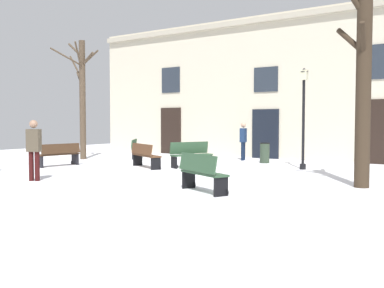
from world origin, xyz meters
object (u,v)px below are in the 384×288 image
at_px(bench_by_litter_bin, 59,154).
at_px(person_by_shop_door, 243,139).
at_px(bench_facing_shops, 137,148).
at_px(person_crossing_plaza, 34,147).
at_px(streetlamp, 304,107).
at_px(litter_bin, 265,153).
at_px(bench_near_lamp, 191,154).
at_px(tree_right_of_center, 82,94).
at_px(tree_near_facade, 363,79).
at_px(bench_back_to_back_left, 202,172).
at_px(bench_back_to_back_right, 145,155).

relative_size(bench_by_litter_bin, person_by_shop_door, 1.03).
xyz_separation_m(bench_facing_shops, person_crossing_plaza, (2.83, -7.77, 0.51)).
height_order(streetlamp, litter_bin, streetlamp).
bearing_deg(bench_near_lamp, bench_by_litter_bin, 144.33).
relative_size(streetlamp, person_crossing_plaza, 2.05).
relative_size(tree_right_of_center, streetlamp, 1.50).
distance_m(streetlamp, litter_bin, 3.15).
bearing_deg(litter_bin, tree_near_facade, -44.43).
relative_size(bench_by_litter_bin, person_crossing_plaza, 0.98).
height_order(bench_back_to_back_left, person_by_shop_door, person_by_shop_door).
xyz_separation_m(tree_near_facade, bench_back_to_back_right, (-7.81, 0.62, -2.33)).
bearing_deg(bench_back_to_back_left, tree_near_facade, -110.32).
relative_size(streetlamp, litter_bin, 4.31).
bearing_deg(bench_facing_shops, bench_back_to_back_right, -170.05).
xyz_separation_m(bench_back_to_back_left, person_crossing_plaza, (-5.13, -0.96, 0.50)).
xyz_separation_m(tree_near_facade, bench_near_lamp, (-6.52, 1.77, -2.32)).
bearing_deg(bench_back_to_back_left, person_by_shop_door, -44.16).
xyz_separation_m(bench_back_to_back_right, bench_back_to_back_left, (4.80, -3.60, 0.01)).
bearing_deg(person_by_shop_door, tree_right_of_center, -71.44).
bearing_deg(person_by_shop_door, litter_bin, 53.43).
bearing_deg(bench_back_to_back_left, streetlamp, -67.40).
distance_m(streetlamp, person_crossing_plaza, 9.14).
xyz_separation_m(bench_facing_shops, bench_near_lamp, (4.45, -2.06, 0.02)).
height_order(tree_near_facade, bench_facing_shops, tree_near_facade).
bearing_deg(person_crossing_plaza, person_by_shop_door, -127.73).
xyz_separation_m(bench_back_to_back_right, person_by_shop_door, (1.58, 4.84, 0.44)).
bearing_deg(litter_bin, bench_by_litter_bin, -137.19).
distance_m(bench_back_to_back_left, bench_by_litter_bin, 8.20).
xyz_separation_m(tree_near_facade, person_by_shop_door, (-6.23, 5.46, -1.89)).
bearing_deg(tree_near_facade, person_crossing_plaza, -154.18).
bearing_deg(litter_bin, bench_near_lamp, -118.32).
bearing_deg(litter_bin, bench_back_to_back_right, -124.90).
xyz_separation_m(bench_by_litter_bin, person_crossing_plaza, (2.78, -3.16, 0.53)).
bearing_deg(bench_back_to_back_right, bench_by_litter_bin, 51.53).
relative_size(tree_right_of_center, bench_back_to_back_right, 2.94).
bearing_deg(streetlamp, tree_right_of_center, -171.99).
xyz_separation_m(bench_near_lamp, person_by_shop_door, (0.30, 3.69, 0.43)).
bearing_deg(litter_bin, tree_right_of_center, -159.74).
bearing_deg(tree_near_facade, person_by_shop_door, 138.77).
xyz_separation_m(tree_right_of_center, bench_back_to_back_left, (9.58, -4.93, -2.45)).
bearing_deg(tree_right_of_center, person_crossing_plaza, -52.90).
distance_m(litter_bin, bench_facing_shops, 6.16).
relative_size(bench_facing_shops, bench_by_litter_bin, 1.03).
bearing_deg(streetlamp, bench_back_to_back_right, -151.72).
bearing_deg(bench_by_litter_bin, tree_near_facade, 101.90).
height_order(tree_near_facade, person_crossing_plaza, tree_near_facade).
relative_size(tree_right_of_center, bench_by_litter_bin, 3.14).
bearing_deg(bench_near_lamp, bench_back_to_back_right, 156.09).
xyz_separation_m(person_by_shop_door, person_crossing_plaza, (-1.92, -9.40, 0.06)).
height_order(bench_back_to_back_right, bench_back_to_back_left, bench_back_to_back_left).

